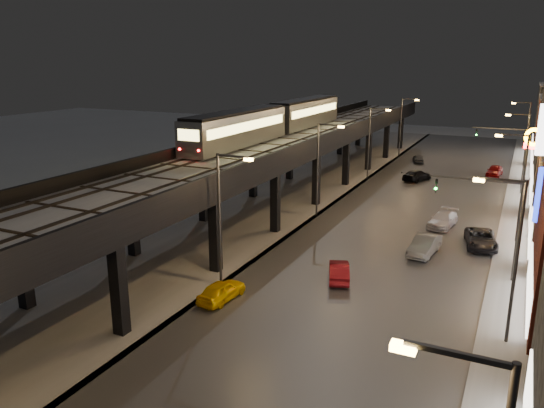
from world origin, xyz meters
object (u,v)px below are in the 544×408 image
at_px(car_onc_red, 494,171).
at_px(car_far_white, 418,159).
at_px(car_mid_dark, 417,176).
at_px(car_onc_silver, 424,246).
at_px(car_onc_white, 443,220).
at_px(subway_train, 276,119).
at_px(car_near_white, 339,272).
at_px(car_taxi, 222,291).
at_px(car_onc_dark, 481,240).

bearing_deg(car_onc_red, car_far_white, 160.24).
relative_size(car_mid_dark, car_far_white, 1.31).
height_order(car_mid_dark, car_onc_silver, car_onc_silver).
distance_m(car_onc_white, car_onc_red, 25.40).
distance_m(subway_train, car_far_white, 28.43).
relative_size(car_near_white, car_onc_silver, 0.86).
bearing_deg(car_onc_white, car_onc_silver, -84.21).
bearing_deg(car_mid_dark, car_onc_silver, 121.80).
distance_m(car_taxi, car_onc_silver, 17.08).
bearing_deg(car_onc_dark, subway_train, 146.19).
relative_size(car_taxi, car_onc_white, 0.82).
bearing_deg(car_taxi, car_onc_white, -110.53).
relative_size(car_taxi, car_near_white, 0.98).
relative_size(car_mid_dark, car_onc_red, 1.15).
height_order(car_onc_silver, car_onc_dark, car_onc_silver).
bearing_deg(car_onc_red, subway_train, -132.19).
xyz_separation_m(subway_train, car_near_white, (14.71, -21.13, -7.64)).
height_order(subway_train, car_near_white, subway_train).
bearing_deg(car_near_white, car_taxi, 28.31).
height_order(subway_train, car_mid_dark, subway_train).
bearing_deg(car_taxi, subway_train, -66.86).
height_order(car_mid_dark, car_onc_red, car_onc_red).
bearing_deg(car_far_white, car_taxi, 72.13).
distance_m(car_near_white, car_onc_dark, 13.91).
bearing_deg(car_onc_white, car_taxi, -107.83).
height_order(car_near_white, car_onc_silver, car_onc_silver).
height_order(car_near_white, car_onc_red, car_onc_red).
bearing_deg(car_far_white, car_onc_dark, 93.02).
relative_size(car_taxi, car_mid_dark, 0.80).
bearing_deg(car_near_white, car_onc_dark, -145.93).
bearing_deg(car_mid_dark, car_onc_white, 127.49).
relative_size(car_onc_white, car_onc_red, 1.12).
xyz_separation_m(car_taxi, car_onc_red, (13.13, 46.97, 0.05)).
xyz_separation_m(car_near_white, car_mid_dark, (-1.09, 33.53, 0.05)).
distance_m(car_far_white, car_onc_dark, 36.59).
bearing_deg(car_onc_white, subway_train, 171.26).
distance_m(subway_train, car_near_white, 26.86).
bearing_deg(car_onc_silver, car_near_white, -113.43).
xyz_separation_m(car_onc_silver, car_onc_dark, (3.82, 3.65, -0.06)).
relative_size(car_taxi, car_onc_red, 0.92).
bearing_deg(car_near_white, car_onc_red, -120.04).
bearing_deg(car_onc_dark, car_onc_white, 119.50).
relative_size(car_taxi, car_onc_silver, 0.84).
xyz_separation_m(subway_train, car_onc_red, (22.20, 19.59, -7.58)).
relative_size(car_near_white, car_far_white, 1.08).
distance_m(car_near_white, car_onc_red, 41.41).
xyz_separation_m(car_far_white, car_onc_red, (10.69, -5.24, 0.09)).
xyz_separation_m(car_near_white, car_onc_white, (4.66, 15.49, 0.03)).
height_order(car_taxi, car_onc_silver, car_onc_silver).
xyz_separation_m(subway_train, car_taxi, (9.06, -27.39, -7.64)).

